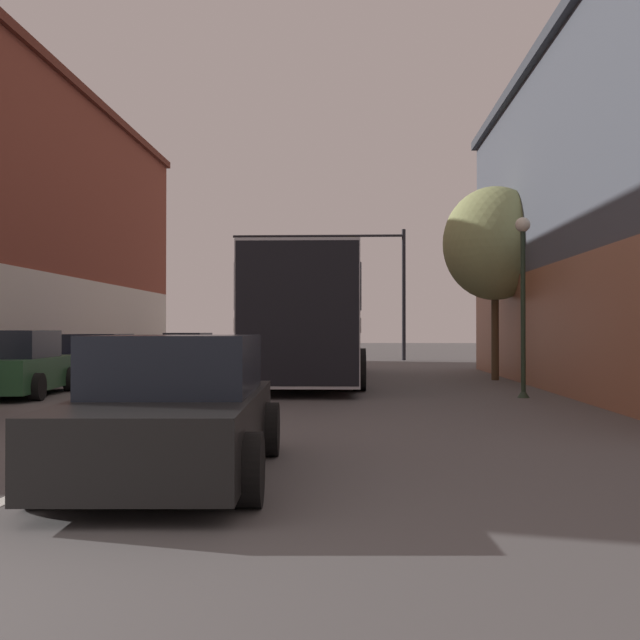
% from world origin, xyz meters
% --- Properties ---
extents(lane_center_line, '(0.14, 48.18, 0.01)m').
position_xyz_m(lane_center_line, '(0.00, 18.09, 0.00)').
color(lane_center_line, silver).
rests_on(lane_center_line, ground_plane).
extents(bus, '(3.04, 12.65, 3.31)m').
position_xyz_m(bus, '(1.69, 17.88, 1.86)').
color(bus, '#B7B7BC').
rests_on(bus, ground_plane).
extents(hatchback_foreground, '(2.04, 4.01, 1.37)m').
position_xyz_m(hatchback_foreground, '(1.17, 3.73, 0.65)').
color(hatchback_foreground, black).
rests_on(hatchback_foreground, ground_plane).
extents(parked_car_left_near, '(2.06, 4.13, 1.32)m').
position_xyz_m(parked_car_left_near, '(-4.38, 17.71, 0.63)').
color(parked_car_left_near, navy).
rests_on(parked_car_left_near, ground_plane).
extents(parked_car_left_far, '(2.27, 3.98, 1.42)m').
position_xyz_m(parked_car_left_far, '(-4.44, 12.33, 0.66)').
color(parked_car_left_far, '#285633').
rests_on(parked_car_left_far, ground_plane).
extents(parked_car_left_distant, '(2.22, 3.93, 1.31)m').
position_xyz_m(parked_car_left_distant, '(-4.10, 28.20, 0.64)').
color(parked_car_left_distant, silver).
rests_on(parked_car_left_distant, ground_plane).
extents(traffic_signal_gantry, '(8.27, 0.36, 6.24)m').
position_xyz_m(traffic_signal_gantry, '(2.83, 32.17, 4.55)').
color(traffic_signal_gantry, black).
rests_on(traffic_signal_gantry, ground_plane).
extents(street_lamp, '(0.31, 0.31, 3.81)m').
position_xyz_m(street_lamp, '(6.49, 12.43, 2.22)').
color(street_lamp, '#233323').
rests_on(street_lamp, ground_plane).
extents(street_tree_near, '(2.95, 2.66, 5.53)m').
position_xyz_m(street_tree_near, '(6.96, 18.02, 3.90)').
color(street_tree_near, '#4C3823').
rests_on(street_tree_near, ground_plane).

